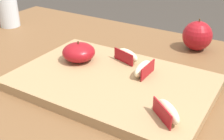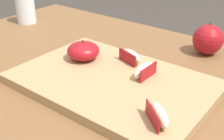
# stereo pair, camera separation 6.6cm
# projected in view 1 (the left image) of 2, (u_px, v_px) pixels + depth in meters

# --- Properties ---
(dining_table) EXTENTS (1.23, 0.80, 0.74)m
(dining_table) POSITION_uv_depth(u_px,v_px,m) (107.00, 117.00, 0.76)
(dining_table) COLOR brown
(dining_table) RESTS_ON ground_plane
(cutting_board) EXTENTS (0.44, 0.30, 0.02)m
(cutting_board) POSITION_uv_depth(u_px,v_px,m) (112.00, 82.00, 0.67)
(cutting_board) COLOR #A37F56
(cutting_board) RESTS_ON dining_table
(apple_half_skin_up) EXTENTS (0.08, 0.08, 0.05)m
(apple_half_skin_up) POSITION_uv_depth(u_px,v_px,m) (79.00, 52.00, 0.74)
(apple_half_skin_up) COLOR maroon
(apple_half_skin_up) RESTS_ON cutting_board
(apple_wedge_back) EXTENTS (0.07, 0.06, 0.03)m
(apple_wedge_back) POSITION_uv_depth(u_px,v_px,m) (168.00, 111.00, 0.53)
(apple_wedge_back) COLOR beige
(apple_wedge_back) RESTS_ON cutting_board
(apple_wedge_left) EXTENTS (0.07, 0.05, 0.03)m
(apple_wedge_left) POSITION_uv_depth(u_px,v_px,m) (127.00, 55.00, 0.74)
(apple_wedge_left) COLOR beige
(apple_wedge_left) RESTS_ON cutting_board
(apple_wedge_middle) EXTENTS (0.03, 0.07, 0.03)m
(apple_wedge_middle) POSITION_uv_depth(u_px,v_px,m) (143.00, 69.00, 0.68)
(apple_wedge_middle) COLOR beige
(apple_wedge_middle) RESTS_ON cutting_board
(whole_apple_red_delicious) EXTENTS (0.09, 0.09, 0.09)m
(whole_apple_red_delicious) POSITION_uv_depth(u_px,v_px,m) (197.00, 36.00, 0.85)
(whole_apple_red_delicious) COLOR maroon
(whole_apple_red_delicious) RESTS_ON dining_table
(drinking_glass_water) EXTENTS (0.07, 0.07, 0.10)m
(drinking_glass_water) POSITION_uv_depth(u_px,v_px,m) (8.00, 12.00, 1.03)
(drinking_glass_water) COLOR silver
(drinking_glass_water) RESTS_ON dining_table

